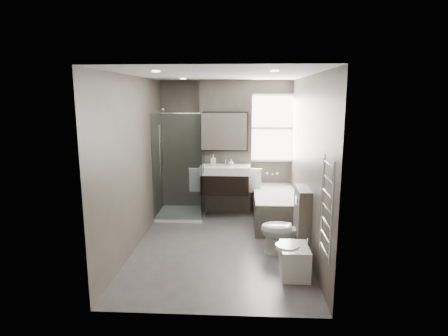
# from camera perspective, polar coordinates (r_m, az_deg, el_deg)

# --- Properties ---
(room) EXTENTS (2.70, 3.90, 2.70)m
(room) POSITION_cam_1_polar(r_m,az_deg,el_deg) (5.62, -0.56, 0.65)
(room) COLOR #4E4A48
(room) RESTS_ON ground
(vanity_pier) EXTENTS (1.00, 0.25, 2.60)m
(vanity_pier) POSITION_cam_1_polar(r_m,az_deg,el_deg) (7.37, 0.30, 3.15)
(vanity_pier) COLOR #4D463D
(vanity_pier) RESTS_ON ground
(vanity) EXTENTS (0.95, 0.47, 0.66)m
(vanity) POSITION_cam_1_polar(r_m,az_deg,el_deg) (7.12, 0.17, -1.70)
(vanity) COLOR black
(vanity) RESTS_ON vanity_pier
(mirror_cabinet) EXTENTS (0.86, 0.08, 0.76)m
(mirror_cabinet) POSITION_cam_1_polar(r_m,az_deg,el_deg) (7.17, 0.24, 5.58)
(mirror_cabinet) COLOR black
(mirror_cabinet) RESTS_ON vanity_pier
(towel_left) EXTENTS (0.24, 0.06, 0.44)m
(towel_left) POSITION_cam_1_polar(r_m,az_deg,el_deg) (7.16, -4.33, -1.84)
(towel_left) COLOR silver
(towel_left) RESTS_ON vanity_pier
(towel_right) EXTENTS (0.24, 0.06, 0.44)m
(towel_right) POSITION_cam_1_polar(r_m,az_deg,el_deg) (7.10, 4.68, -1.95)
(towel_right) COLOR silver
(towel_right) RESTS_ON vanity_pier
(shower_enclosure) EXTENTS (0.90, 0.90, 2.00)m
(shower_enclosure) POSITION_cam_1_polar(r_m,az_deg,el_deg) (7.19, -5.87, -3.70)
(shower_enclosure) COLOR white
(shower_enclosure) RESTS_ON ground
(bathtub) EXTENTS (0.75, 1.60, 0.57)m
(bathtub) POSITION_cam_1_polar(r_m,az_deg,el_deg) (6.93, 7.72, -5.80)
(bathtub) COLOR #4D463D
(bathtub) RESTS_ON ground
(window) EXTENTS (0.98, 0.06, 1.33)m
(window) POSITION_cam_1_polar(r_m,az_deg,el_deg) (7.44, 7.33, 6.04)
(window) COLOR white
(window) RESTS_ON room
(toilet) EXTENTS (0.76, 0.49, 0.73)m
(toilet) POSITION_cam_1_polar(r_m,az_deg,el_deg) (5.64, 9.30, -9.30)
(toilet) COLOR white
(toilet) RESTS_ON ground
(cistern_box) EXTENTS (0.19, 0.55, 1.00)m
(cistern_box) POSITION_cam_1_polar(r_m,az_deg,el_deg) (5.63, 11.79, -7.97)
(cistern_box) COLOR #4D463D
(cistern_box) RESTS_ON ground
(bidet) EXTENTS (0.43, 0.50, 0.52)m
(bidet) POSITION_cam_1_polar(r_m,az_deg,el_deg) (5.08, 10.60, -13.61)
(bidet) COLOR white
(bidet) RESTS_ON ground
(towel_radiator) EXTENTS (0.03, 0.49, 1.10)m
(towel_radiator) POSITION_cam_1_polar(r_m,az_deg,el_deg) (4.19, 15.42, -5.92)
(towel_radiator) COLOR silver
(towel_radiator) RESTS_ON room
(soap_bottle_a) EXTENTS (0.09, 0.09, 0.20)m
(soap_bottle_a) POSITION_cam_1_polar(r_m,az_deg,el_deg) (7.08, -1.65, 1.20)
(soap_bottle_a) COLOR white
(soap_bottle_a) RESTS_ON vanity
(soap_bottle_b) EXTENTS (0.10, 0.10, 0.12)m
(soap_bottle_b) POSITION_cam_1_polar(r_m,az_deg,el_deg) (7.09, 1.09, 0.88)
(soap_bottle_b) COLOR white
(soap_bottle_b) RESTS_ON vanity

